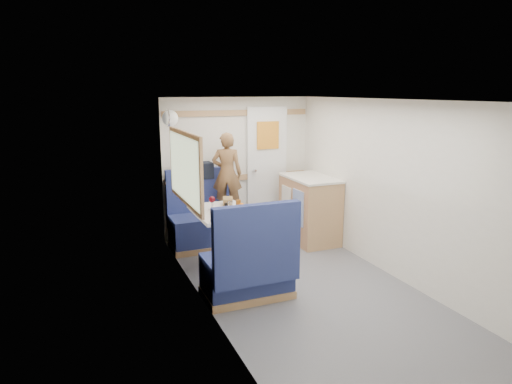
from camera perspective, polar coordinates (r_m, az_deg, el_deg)
name	(u,v)px	position (r m, az deg, el deg)	size (l,w,h in m)	color
floor	(311,293)	(4.96, 6.90, -12.46)	(4.50, 4.50, 0.00)	#515156
ceiling	(317,100)	(4.50, 7.58, 11.31)	(4.50, 4.50, 0.00)	silver
wall_back	(238,167)	(6.64, -2.31, 3.13)	(2.20, 0.02, 2.00)	silver
wall_left	(208,212)	(4.21, -5.96, -2.51)	(0.02, 4.50, 2.00)	silver
wall_right	(402,192)	(5.24, 17.77, -0.03)	(0.02, 4.50, 2.00)	silver
oak_trim_low	(238,177)	(6.65, -2.24, 1.83)	(2.15, 0.02, 0.08)	#AE784E
oak_trim_high	(238,113)	(6.54, -2.31, 9.86)	(2.15, 0.02, 0.08)	#AE784E
side_window	(184,168)	(5.11, -8.97, 2.96)	(0.04, 1.30, 0.72)	#B6C1A3
rear_door	(267,167)	(6.78, 1.37, 3.09)	(0.62, 0.12, 1.86)	white
dinette_table	(222,223)	(5.38, -4.25, -3.93)	(0.62, 0.92, 0.72)	white
bench_far	(203,225)	(6.25, -6.67, -4.15)	(0.90, 0.59, 1.05)	navy
bench_near	(249,271)	(4.70, -0.89, -9.85)	(0.90, 0.59, 1.05)	navy
ledge	(197,180)	(6.35, -7.42, 1.49)	(0.90, 0.14, 0.04)	#AE784E
dome_light	(170,118)	(5.89, -10.70, 9.06)	(0.20, 0.20, 0.20)	white
galley_counter	(310,209)	(6.46, 6.71, -2.07)	(0.57, 0.92, 0.92)	#AE784E
person	(227,173)	(6.13, -3.65, 2.33)	(0.40, 0.26, 1.10)	brown
duffel_bag	(196,171)	(6.32, -7.54, 2.63)	(0.46, 0.22, 0.22)	black
tray	(245,215)	(5.11, -1.41, -2.88)	(0.25, 0.32, 0.02)	white
orange_fruit	(242,206)	(5.34, -1.79, -1.73)	(0.07, 0.07, 0.07)	orange
cheese_block	(233,210)	(5.22, -2.92, -2.27)	(0.09, 0.06, 0.03)	#EBE288
wine_glass	(212,200)	(5.34, -5.52, -1.00)	(0.08, 0.08, 0.17)	white
tumbler_left	(213,216)	(4.91, -5.43, -3.06)	(0.06, 0.06, 0.10)	silver
tumbler_right	(230,206)	(5.32, -3.25, -1.77)	(0.07, 0.07, 0.11)	white
beer_glass	(238,204)	(5.45, -2.23, -1.48)	(0.06, 0.06, 0.09)	brown
pepper_grinder	(226,207)	(5.29, -3.77, -1.90)	(0.04, 0.04, 0.10)	black
salt_grinder	(213,206)	(5.37, -5.44, -1.72)	(0.04, 0.04, 0.10)	white
bread_loaf	(228,202)	(5.57, -3.54, -1.20)	(0.12, 0.22, 0.09)	brown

